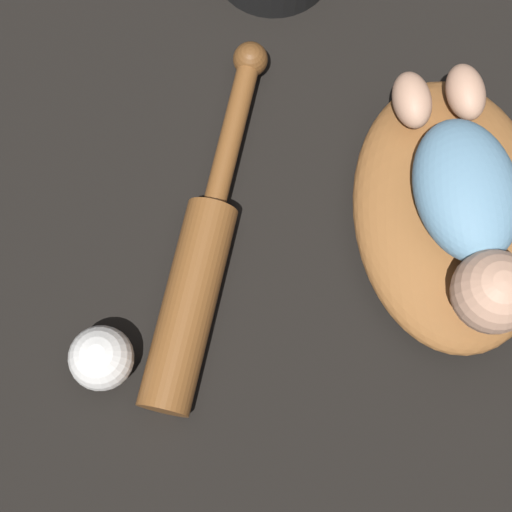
{
  "coord_description": "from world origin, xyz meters",
  "views": [
    {
      "loc": [
        0.35,
        -0.26,
        1.03
      ],
      "look_at": [
        0.08,
        -0.22,
        0.07
      ],
      "focal_mm": 60.0,
      "sensor_mm": 36.0,
      "label": 1
    }
  ],
  "objects_px": {
    "baby_figure": "(471,208)",
    "baseball_glove": "(466,212)",
    "baseball_bat": "(200,262)",
    "baseball": "(101,358)"
  },
  "relations": [
    {
      "from": "baseball_glove",
      "to": "baby_figure",
      "type": "distance_m",
      "value": 0.08
    },
    {
      "from": "baseball_glove",
      "to": "baby_figure",
      "type": "bearing_deg",
      "value": -42.29
    },
    {
      "from": "baby_figure",
      "to": "baseball",
      "type": "height_order",
      "value": "baby_figure"
    },
    {
      "from": "baseball_glove",
      "to": "baseball",
      "type": "height_order",
      "value": "baseball_glove"
    },
    {
      "from": "baseball_glove",
      "to": "baseball",
      "type": "relative_size",
      "value": 4.86
    },
    {
      "from": "baby_figure",
      "to": "baseball_glove",
      "type": "bearing_deg",
      "value": 137.71
    },
    {
      "from": "baseball_bat",
      "to": "baseball",
      "type": "bearing_deg",
      "value": -51.5
    },
    {
      "from": "baseball_glove",
      "to": "baseball_bat",
      "type": "bearing_deg",
      "value": -87.31
    },
    {
      "from": "baseball",
      "to": "baby_figure",
      "type": "bearing_deg",
      "value": 102.37
    },
    {
      "from": "baseball",
      "to": "baseball_bat",
      "type": "bearing_deg",
      "value": 128.5
    }
  ]
}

